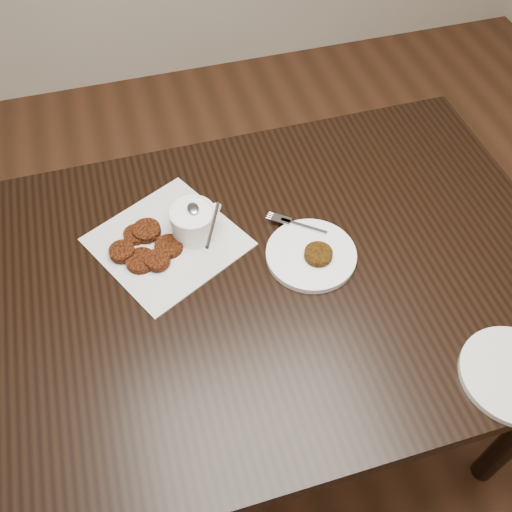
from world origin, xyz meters
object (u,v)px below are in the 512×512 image
Objects in this scene: table at (252,358)px; napkin at (168,242)px; plate_with_patty at (311,253)px; sauce_ramekin at (192,211)px.

napkin is at bearing 137.66° from table.
plate_with_patty reaches higher than table.
sauce_ramekin is at bearing 120.98° from table.
sauce_ramekin is at bearing 149.12° from plate_with_patty.
table is 0.41m from plate_with_patty.
table is at bearing -42.34° from napkin.
napkin is 0.09m from sauce_ramekin.
sauce_ramekin is (-0.09, 0.15, 0.45)m from table.
sauce_ramekin reaches higher than table.
sauce_ramekin reaches higher than napkin.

